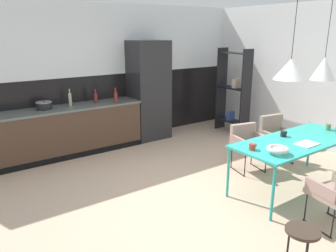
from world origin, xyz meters
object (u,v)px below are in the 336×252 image
object	(u,v)px
mug_wide_latte	(252,147)
open_shelf_unit	(233,91)
bottle_wine_green	(70,99)
refrigerator_column	(149,91)
pendant_lamp_over_table_near	(290,69)
fruit_bowl	(278,149)
armchair_facing_counter	(247,140)
bottle_spice_small	(96,98)
pendant_lamp_over_table_far	(324,69)
mug_dark_espresso	(284,134)
side_stool	(302,234)
dining_table	(297,142)
open_book	(307,144)
armchair_head_of_table	(275,133)
mug_glass_clear	(328,127)
bottle_vinegar_dark	(116,97)
cooking_pot	(44,105)

from	to	relation	value
mug_wide_latte	open_shelf_unit	world-z (taller)	open_shelf_unit
bottle_wine_green	refrigerator_column	bearing A→B (deg)	-2.15
open_shelf_unit	pendant_lamp_over_table_near	bearing A→B (deg)	-33.84
pendant_lamp_over_table_near	fruit_bowl	bearing A→B (deg)	-154.56
mug_wide_latte	open_shelf_unit	xyz separation A→B (m)	(2.16, 2.44, 0.14)
armchair_facing_counter	bottle_wine_green	world-z (taller)	bottle_wine_green
open_shelf_unit	bottle_spice_small	bearing A→B (deg)	-104.08
pendant_lamp_over_table_near	pendant_lamp_over_table_far	bearing A→B (deg)	1.87
fruit_bowl	bottle_spice_small	size ratio (longest dim) A/B	1.00
mug_dark_espresso	mug_wide_latte	world-z (taller)	mug_wide_latte
armchair_facing_counter	side_stool	bearing A→B (deg)	66.62
mug_dark_espresso	bottle_wine_green	bearing A→B (deg)	123.18
bottle_wine_green	pendant_lamp_over_table_near	world-z (taller)	pendant_lamp_over_table_near
side_stool	refrigerator_column	bearing A→B (deg)	76.41
fruit_bowl	pendant_lamp_over_table_far	size ratio (longest dim) A/B	0.24
dining_table	open_book	size ratio (longest dim) A/B	6.75
armchair_head_of_table	mug_glass_clear	size ratio (longest dim) A/B	6.77
fruit_bowl	mug_dark_espresso	size ratio (longest dim) A/B	2.14
bottle_wine_green	mug_glass_clear	bearing A→B (deg)	-48.94
bottle_vinegar_dark	armchair_head_of_table	bearing A→B (deg)	-48.78
refrigerator_column	mug_glass_clear	world-z (taller)	refrigerator_column
bottle_spice_small	side_stool	distance (m)	4.38
mug_dark_espresso	bottle_vinegar_dark	xyz separation A→B (m)	(-1.24, 2.84, 0.22)
fruit_bowl	cooking_pot	bearing A→B (deg)	117.94
refrigerator_column	bottle_spice_small	world-z (taller)	refrigerator_column
armchair_head_of_table	pendant_lamp_over_table_far	bearing A→B (deg)	83.39
armchair_head_of_table	cooking_pot	distance (m)	4.04
mug_wide_latte	pendant_lamp_over_table_far	distance (m)	1.54
side_stool	open_book	bearing A→B (deg)	32.75
pendant_lamp_over_table_far	pendant_lamp_over_table_near	bearing A→B (deg)	-178.13
cooking_pot	side_stool	xyz separation A→B (m)	(1.07, -4.38, -0.55)
refrigerator_column	mug_wide_latte	world-z (taller)	refrigerator_column
refrigerator_column	mug_wide_latte	distance (m)	3.19
fruit_bowl	cooking_pot	distance (m)	3.94
cooking_pot	bottle_spice_small	xyz separation A→B (m)	(0.94, -0.03, 0.04)
fruit_bowl	pendant_lamp_over_table_near	size ratio (longest dim) A/B	0.25
armchair_head_of_table	open_book	bearing A→B (deg)	64.54
refrigerator_column	cooking_pot	size ratio (longest dim) A/B	7.53
refrigerator_column	mug_dark_espresso	world-z (taller)	refrigerator_column
mug_glass_clear	armchair_facing_counter	bearing A→B (deg)	133.29
refrigerator_column	open_shelf_unit	world-z (taller)	refrigerator_column
cooking_pot	mug_glass_clear	bearing A→B (deg)	-44.49
armchair_facing_counter	side_stool	xyz separation A→B (m)	(-1.45, -1.96, -0.09)
dining_table	mug_wide_latte	size ratio (longest dim) A/B	15.89
open_book	open_shelf_unit	distance (m)	3.06
refrigerator_column	fruit_bowl	bearing A→B (deg)	-94.52
refrigerator_column	mug_wide_latte	size ratio (longest dim) A/B	16.27
side_stool	bottle_wine_green	bearing A→B (deg)	97.80
cooking_pot	dining_table	bearing A→B (deg)	-52.38
open_shelf_unit	pendant_lamp_over_table_near	xyz separation A→B (m)	(-1.72, -2.57, 0.82)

